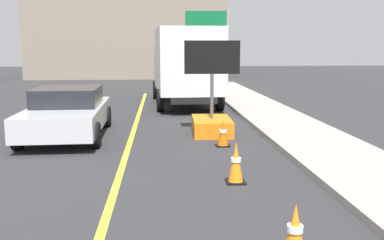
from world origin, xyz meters
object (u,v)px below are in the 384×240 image
at_px(traffic_cone_near_sign, 295,233).
at_px(traffic_cone_mid_lane, 236,163).
at_px(box_truck, 185,64).
at_px(traffic_cone_far_lane, 223,133).
at_px(highway_guide_sign, 215,33).
at_px(pickup_car, 68,112).
at_px(arrow_board_trailer, 212,117).

distance_m(traffic_cone_near_sign, traffic_cone_mid_lane, 2.97).
height_order(box_truck, traffic_cone_mid_lane, box_truck).
relative_size(traffic_cone_near_sign, traffic_cone_far_lane, 1.03).
xyz_separation_m(traffic_cone_mid_lane, traffic_cone_far_lane, (0.20, 2.98, -0.04)).
relative_size(traffic_cone_near_sign, traffic_cone_mid_lane, 0.91).
height_order(highway_guide_sign, traffic_cone_far_lane, highway_guide_sign).
distance_m(box_truck, traffic_cone_mid_lane, 11.09).
height_order(highway_guide_sign, traffic_cone_near_sign, highway_guide_sign).
relative_size(pickup_car, traffic_cone_far_lane, 6.57).
height_order(box_truck, highway_guide_sign, highway_guide_sign).
distance_m(arrow_board_trailer, highway_guide_sign, 15.39).
height_order(arrow_board_trailer, box_truck, box_truck).
distance_m(highway_guide_sign, traffic_cone_near_sign, 22.87).
distance_m(pickup_car, traffic_cone_near_sign, 8.57).
bearing_deg(box_truck, traffic_cone_far_lane, -86.47).
bearing_deg(arrow_board_trailer, box_truck, 93.64).
distance_m(pickup_car, traffic_cone_mid_lane, 6.04).
bearing_deg(traffic_cone_far_lane, pickup_car, 159.96).
bearing_deg(highway_guide_sign, traffic_cone_mid_lane, -96.24).
height_order(traffic_cone_near_sign, traffic_cone_far_lane, traffic_cone_near_sign).
relative_size(highway_guide_sign, traffic_cone_far_lane, 7.26).
distance_m(arrow_board_trailer, traffic_cone_mid_lane, 4.64).
distance_m(arrow_board_trailer, box_truck, 6.50).
distance_m(box_truck, traffic_cone_near_sign, 14.05).
distance_m(arrow_board_trailer, traffic_cone_far_lane, 1.67).
bearing_deg(traffic_cone_mid_lane, traffic_cone_far_lane, 86.16).
xyz_separation_m(pickup_car, traffic_cone_mid_lane, (4.01, -4.51, -0.31)).
relative_size(box_truck, traffic_cone_near_sign, 9.77).
bearing_deg(traffic_cone_mid_lane, arrow_board_trailer, 88.64).
bearing_deg(highway_guide_sign, box_truck, -105.80).
bearing_deg(traffic_cone_mid_lane, traffic_cone_near_sign, -86.76).
bearing_deg(highway_guide_sign, traffic_cone_far_lane, -96.67).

